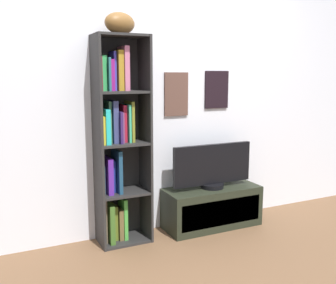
{
  "coord_description": "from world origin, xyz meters",
  "views": [
    {
      "loc": [
        -1.46,
        -2.12,
        1.44
      ],
      "look_at": [
        -0.06,
        0.85,
        0.87
      ],
      "focal_mm": 41.34,
      "sensor_mm": 36.0,
      "label": 1
    }
  ],
  "objects": [
    {
      "name": "ground",
      "position": [
        0.0,
        0.0,
        -0.02
      ],
      "size": [
        5.2,
        5.2,
        0.04
      ],
      "primitive_type": "cube",
      "color": "brown"
    },
    {
      "name": "back_wall",
      "position": [
        0.0,
        1.13,
        1.26
      ],
      "size": [
        4.8,
        0.08,
        2.52
      ],
      "color": "white",
      "rests_on": "ground"
    },
    {
      "name": "bookshelf",
      "position": [
        -0.48,
        0.98,
        0.87
      ],
      "size": [
        0.44,
        0.3,
        1.77
      ],
      "color": "#272727",
      "rests_on": "ground"
    },
    {
      "name": "football",
      "position": [
        -0.44,
        0.95,
        1.85
      ],
      "size": [
        0.33,
        0.27,
        0.17
      ],
      "primitive_type": "ellipsoid",
      "rotation": [
        0.0,
        0.0,
        0.42
      ],
      "color": "brown",
      "rests_on": "bookshelf"
    },
    {
      "name": "tv_stand",
      "position": [
        0.43,
        0.91,
        0.19
      ],
      "size": [
        0.93,
        0.37,
        0.38
      ],
      "color": "black",
      "rests_on": "ground"
    },
    {
      "name": "television",
      "position": [
        0.43,
        0.91,
        0.59
      ],
      "size": [
        0.81,
        0.22,
        0.42
      ],
      "color": "black",
      "rests_on": "tv_stand"
    }
  ]
}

